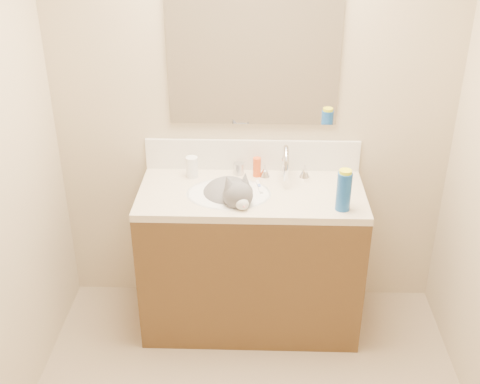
# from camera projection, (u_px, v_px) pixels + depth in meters

# --- Properties ---
(room_shell) EXTENTS (2.24, 2.54, 2.52)m
(room_shell) POSITION_uv_depth(u_px,v_px,m) (249.00, 162.00, 2.03)
(room_shell) COLOR #C4B091
(room_shell) RESTS_ON ground
(vanity_cabinet) EXTENTS (1.20, 0.55, 0.82)m
(vanity_cabinet) POSITION_uv_depth(u_px,v_px,m) (251.00, 261.00, 3.40)
(vanity_cabinet) COLOR #51371B
(vanity_cabinet) RESTS_ON ground
(counter_slab) EXTENTS (1.20, 0.55, 0.04)m
(counter_slab) POSITION_uv_depth(u_px,v_px,m) (252.00, 194.00, 3.19)
(counter_slab) COLOR beige
(counter_slab) RESTS_ON vanity_cabinet
(basin) EXTENTS (0.45, 0.36, 0.14)m
(basin) POSITION_uv_depth(u_px,v_px,m) (229.00, 205.00, 3.19)
(basin) COLOR white
(basin) RESTS_ON vanity_cabinet
(faucet) EXTENTS (0.28, 0.20, 0.21)m
(faucet) POSITION_uv_depth(u_px,v_px,m) (285.00, 166.00, 3.26)
(faucet) COLOR silver
(faucet) RESTS_ON counter_slab
(cat) EXTENTS (0.41, 0.44, 0.32)m
(cat) POSITION_uv_depth(u_px,v_px,m) (230.00, 198.00, 3.17)
(cat) COLOR #585558
(cat) RESTS_ON basin
(backsplash) EXTENTS (1.20, 0.02, 0.18)m
(backsplash) POSITION_uv_depth(u_px,v_px,m) (252.00, 155.00, 3.37)
(backsplash) COLOR white
(backsplash) RESTS_ON counter_slab
(mirror) EXTENTS (0.90, 0.02, 0.80)m
(mirror) POSITION_uv_depth(u_px,v_px,m) (253.00, 51.00, 3.10)
(mirror) COLOR white
(mirror) RESTS_ON room_shell
(pill_bottle) EXTENTS (0.08, 0.08, 0.12)m
(pill_bottle) POSITION_uv_depth(u_px,v_px,m) (192.00, 167.00, 3.31)
(pill_bottle) COLOR white
(pill_bottle) RESTS_ON counter_slab
(pill_label) EXTENTS (0.07, 0.07, 0.04)m
(pill_label) POSITION_uv_depth(u_px,v_px,m) (192.00, 169.00, 3.31)
(pill_label) COLOR orange
(pill_label) RESTS_ON pill_bottle
(silver_jar) EXTENTS (0.07, 0.07, 0.07)m
(silver_jar) POSITION_uv_depth(u_px,v_px,m) (239.00, 169.00, 3.35)
(silver_jar) COLOR #B7B7BC
(silver_jar) RESTS_ON counter_slab
(amber_bottle) EXTENTS (0.05, 0.05, 0.11)m
(amber_bottle) POSITION_uv_depth(u_px,v_px,m) (257.00, 167.00, 3.32)
(amber_bottle) COLOR #E54F1A
(amber_bottle) RESTS_ON counter_slab
(toothbrush) EXTENTS (0.04, 0.14, 0.01)m
(toothbrush) POSITION_uv_depth(u_px,v_px,m) (259.00, 187.00, 3.22)
(toothbrush) COLOR white
(toothbrush) RESTS_ON counter_slab
(toothbrush_head) EXTENTS (0.02, 0.03, 0.01)m
(toothbrush_head) POSITION_uv_depth(u_px,v_px,m) (259.00, 186.00, 3.22)
(toothbrush_head) COLOR #6783DB
(toothbrush_head) RESTS_ON counter_slab
(spray_can) EXTENTS (0.08, 0.08, 0.20)m
(spray_can) POSITION_uv_depth(u_px,v_px,m) (344.00, 191.00, 2.97)
(spray_can) COLOR #164DA0
(spray_can) RESTS_ON counter_slab
(spray_cap) EXTENTS (0.07, 0.07, 0.04)m
(spray_cap) POSITION_uv_depth(u_px,v_px,m) (345.00, 174.00, 2.92)
(spray_cap) COLOR #FAF51A
(spray_cap) RESTS_ON spray_can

